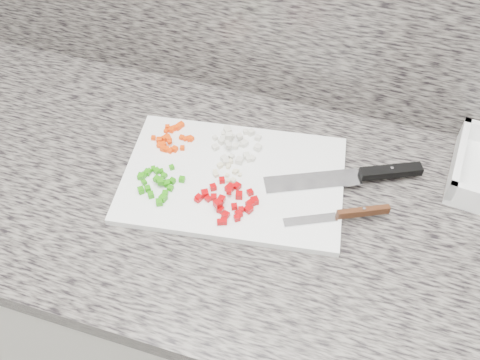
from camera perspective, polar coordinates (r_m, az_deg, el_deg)
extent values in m
cube|color=white|center=(1.40, 2.27, -14.38)|extent=(3.92, 0.62, 0.86)
cube|color=#655F59|center=(1.02, 3.03, -3.21)|extent=(3.96, 0.64, 0.04)
cube|color=white|center=(1.03, -0.73, 0.09)|extent=(0.45, 0.34, 0.01)
cube|color=#E53B04|center=(1.08, -8.18, 3.34)|extent=(0.01, 0.01, 0.01)
cube|color=#E53B04|center=(1.08, -7.80, 3.26)|extent=(0.01, 0.01, 0.01)
cube|color=#E53B04|center=(1.10, -9.22, 4.46)|extent=(0.01, 0.01, 0.01)
cube|color=#E53B04|center=(1.11, -7.34, 5.34)|extent=(0.01, 0.01, 0.01)
cube|color=#E53B04|center=(1.09, -5.43, 4.42)|extent=(0.01, 0.01, 0.01)
cube|color=#E53B04|center=(1.07, -6.98, 3.30)|extent=(0.01, 0.01, 0.01)
cube|color=#E53B04|center=(1.10, -7.77, 4.65)|extent=(0.01, 0.01, 0.01)
cube|color=#E53B04|center=(1.12, -7.75, 5.61)|extent=(0.01, 0.01, 0.01)
cube|color=#E53B04|center=(1.12, -6.65, 5.63)|extent=(0.01, 0.01, 0.01)
cube|color=#E53B04|center=(1.08, -7.32, 3.24)|extent=(0.01, 0.01, 0.01)
cube|color=#E53B04|center=(1.08, -7.54, 4.05)|extent=(0.01, 0.01, 0.01)
cube|color=#E53B04|center=(1.10, -8.02, 4.40)|extent=(0.02, 0.02, 0.01)
cube|color=#E53B04|center=(1.09, -8.60, 4.24)|extent=(0.01, 0.01, 0.01)
cube|color=#E53B04|center=(1.08, -7.60, 4.38)|extent=(0.01, 0.01, 0.01)
cube|color=#E53B04|center=(1.09, -5.27, 4.43)|extent=(0.01, 0.01, 0.01)
cube|color=#E53B04|center=(1.12, -6.29, 5.89)|extent=(0.01, 0.01, 0.01)
cube|color=#E53B04|center=(1.12, -7.06, 5.50)|extent=(0.01, 0.01, 0.01)
cube|color=#E53B04|center=(1.07, -7.47, 3.08)|extent=(0.01, 0.01, 0.01)
cube|color=#E53B04|center=(1.07, -6.17, 3.42)|extent=(0.01, 0.01, 0.01)
cube|color=#E53B04|center=(1.11, -7.89, 5.21)|extent=(0.01, 0.01, 0.01)
cube|color=#E53B04|center=(1.09, -5.88, 4.40)|extent=(0.01, 0.01, 0.01)
cube|color=#E53B04|center=(1.08, -8.20, 3.73)|extent=(0.02, 0.02, 0.01)
cube|color=#E53B04|center=(1.08, -8.52, 3.72)|extent=(0.01, 0.01, 0.01)
cube|color=#E53B04|center=(1.10, -6.23, 4.55)|extent=(0.01, 0.01, 0.01)
cube|color=beige|center=(1.05, -0.92, 2.52)|extent=(0.01, 0.01, 0.01)
cube|color=beige|center=(1.11, -1.40, 5.48)|extent=(0.01, 0.01, 0.01)
cube|color=beige|center=(1.07, -2.64, 3.53)|extent=(0.02, 0.02, 0.01)
cube|color=beige|center=(1.08, -1.97, 4.15)|extent=(0.02, 0.02, 0.01)
cube|color=beige|center=(1.07, -0.47, 3.64)|extent=(0.01, 0.01, 0.01)
cube|color=beige|center=(1.04, -0.07, 2.11)|extent=(0.01, 0.01, 0.01)
cube|color=beige|center=(1.08, -1.19, 4.72)|extent=(0.02, 0.02, 0.01)
cube|color=beige|center=(1.07, 1.91, 3.51)|extent=(0.02, 0.02, 0.01)
cube|color=beige|center=(1.08, 0.20, 3.82)|extent=(0.01, 0.01, 0.01)
cube|color=beige|center=(1.09, 1.93, 4.53)|extent=(0.01, 0.01, 0.01)
cube|color=beige|center=(1.05, 0.68, 2.63)|extent=(0.02, 0.02, 0.01)
cube|color=beige|center=(1.10, 1.13, 5.04)|extent=(0.01, 0.01, 0.01)
cube|color=beige|center=(1.05, 1.31, 2.33)|extent=(0.01, 0.01, 0.01)
cube|color=beige|center=(1.10, -1.75, 4.96)|extent=(0.01, 0.01, 0.01)
cube|color=beige|center=(1.04, -1.51, 1.97)|extent=(0.01, 0.01, 0.01)
cube|color=beige|center=(1.05, -1.66, 2.31)|extent=(0.02, 0.02, 0.01)
cube|color=beige|center=(1.07, -1.36, 3.98)|extent=(0.01, 0.01, 0.01)
cube|color=beige|center=(1.09, -0.85, 4.64)|extent=(0.01, 0.01, 0.01)
cube|color=beige|center=(1.06, -1.20, 3.69)|extent=(0.01, 0.01, 0.01)
cube|color=beige|center=(1.10, 1.20, 5.10)|extent=(0.02, 0.02, 0.01)
cube|color=beige|center=(1.08, 0.50, 3.96)|extent=(0.01, 0.01, 0.01)
cube|color=beige|center=(1.09, -2.66, 4.52)|extent=(0.01, 0.01, 0.01)
cube|color=beige|center=(1.10, 0.61, 5.17)|extent=(0.01, 0.01, 0.01)
cube|color=beige|center=(1.10, -1.32, 5.24)|extent=(0.02, 0.02, 0.01)
cube|color=beige|center=(1.05, 0.94, 2.25)|extent=(0.01, 0.01, 0.01)
cube|color=beige|center=(1.08, -0.05, 4.66)|extent=(0.02, 0.02, 0.01)
cube|color=beige|center=(1.09, -1.76, 4.50)|extent=(0.01, 0.01, 0.01)
cube|color=beige|center=(1.07, 0.42, 3.88)|extent=(0.02, 0.02, 0.01)
cube|color=#24860C|center=(1.00, -9.49, -1.58)|extent=(0.02, 0.02, 0.01)
cube|color=#24860C|center=(1.04, -10.24, 0.50)|extent=(0.01, 0.01, 0.01)
cube|color=#24860C|center=(1.04, -8.86, 0.98)|extent=(0.02, 0.02, 0.01)
cube|color=#24860C|center=(1.00, -7.99, -1.40)|extent=(0.01, 0.01, 0.01)
cube|color=#24860C|center=(1.04, -7.29, 1.36)|extent=(0.01, 0.01, 0.01)
cube|color=#24860C|center=(1.03, -10.50, 0.38)|extent=(0.01, 0.01, 0.01)
cube|color=#24860C|center=(1.02, -7.22, -0.10)|extent=(0.01, 0.01, 0.01)
cube|color=#24860C|center=(1.04, -9.65, 0.97)|extent=(0.01, 0.01, 0.01)
cube|color=#24860C|center=(1.04, -8.41, 0.95)|extent=(0.01, 0.01, 0.01)
cube|color=#24860C|center=(1.01, -8.83, 0.10)|extent=(0.01, 0.01, 0.01)
cube|color=#24860C|center=(1.02, -10.19, -0.25)|extent=(0.01, 0.01, 0.01)
cube|color=#24860C|center=(1.01, -10.52, -1.04)|extent=(0.02, 0.02, 0.01)
cube|color=#24860C|center=(1.01, -7.44, -0.86)|extent=(0.01, 0.01, 0.01)
cube|color=#24860C|center=(1.01, -9.83, -0.91)|extent=(0.01, 0.01, 0.01)
cube|color=#24860C|center=(0.99, -8.20, -1.90)|extent=(0.02, 0.02, 0.01)
cube|color=#24860C|center=(1.04, -9.85, 0.83)|extent=(0.01, 0.01, 0.01)
cube|color=#24860C|center=(1.05, -9.23, 1.22)|extent=(0.01, 0.01, 0.01)
cube|color=#24860C|center=(1.02, -6.21, 0.08)|extent=(0.01, 0.01, 0.01)
cube|color=#24860C|center=(1.01, -10.50, -1.21)|extent=(0.01, 0.01, 0.01)
cube|color=#24860C|center=(1.03, -8.10, 0.47)|extent=(0.01, 0.01, 0.01)
cube|color=#24860C|center=(0.99, -8.61, -2.35)|extent=(0.02, 0.02, 0.01)
cube|color=#24860C|center=(1.01, -7.81, -0.36)|extent=(0.02, 0.02, 0.01)
cube|color=#24860C|center=(1.01, -8.46, -0.17)|extent=(0.02, 0.02, 0.01)
cube|color=#A40206|center=(0.96, -0.15, -3.64)|extent=(0.02, 0.02, 0.01)
cube|color=#A40206|center=(0.98, 1.56, -2.24)|extent=(0.02, 0.02, 0.01)
cube|color=#A40206|center=(1.00, -0.98, -0.69)|extent=(0.01, 0.01, 0.01)
cube|color=#A40206|center=(0.95, -2.17, -4.50)|extent=(0.01, 0.01, 0.01)
cube|color=#A40206|center=(0.99, -2.81, -1.82)|extent=(0.01, 0.01, 0.01)
cube|color=#A40206|center=(0.97, 0.93, -3.12)|extent=(0.02, 0.02, 0.01)
cube|color=#A40206|center=(0.97, -1.98, -2.05)|extent=(0.01, 0.01, 0.01)
cube|color=#A40206|center=(0.99, 1.08, -1.33)|extent=(0.01, 0.01, 0.01)
cube|color=#A40206|center=(0.99, -4.42, -1.92)|extent=(0.01, 0.01, 0.01)
cube|color=#A40206|center=(0.98, -4.53, -2.06)|extent=(0.01, 0.01, 0.01)
cube|color=#A40206|center=(0.98, -1.16, -1.24)|extent=(0.01, 0.01, 0.01)
cube|color=#A40206|center=(1.00, -1.15, -0.91)|extent=(0.02, 0.02, 0.01)
cube|color=#A40206|center=(0.97, 0.10, -3.16)|extent=(0.01, 0.01, 0.01)
cube|color=#A40206|center=(0.99, -3.77, -1.45)|extent=(0.02, 0.02, 0.01)
cube|color=#A40206|center=(1.00, -2.88, -0.77)|extent=(0.02, 0.02, 0.01)
cube|color=#A40206|center=(0.99, -0.10, -1.64)|extent=(0.02, 0.02, 0.01)
cube|color=#A40206|center=(0.97, -0.62, -2.85)|extent=(0.01, 0.01, 0.01)
cube|color=#A40206|center=(1.01, -1.94, -0.02)|extent=(0.01, 0.01, 0.01)
cube|color=#A40206|center=(0.96, -0.33, -4.07)|extent=(0.01, 0.01, 0.01)
cube|color=#A40206|center=(0.96, -1.53, -3.72)|extent=(0.01, 0.01, 0.01)
cube|color=#A40206|center=(0.95, -1.74, -4.41)|extent=(0.01, 0.01, 0.01)
cube|color=#A40206|center=(0.97, 1.08, -2.56)|extent=(0.02, 0.02, 0.01)
cube|color=#A40206|center=(1.00, -0.31, -0.65)|extent=(0.02, 0.02, 0.01)
cube|color=#A40206|center=(0.98, -3.42, -2.00)|extent=(0.01, 0.01, 0.01)
cube|color=#A40206|center=(0.96, -2.38, -2.56)|extent=(0.02, 0.02, 0.01)
cube|color=#A40206|center=(0.97, -2.10, -3.19)|extent=(0.01, 0.01, 0.01)
cube|color=beige|center=(1.01, -1.23, -0.09)|extent=(0.01, 0.01, 0.01)
cube|color=beige|center=(1.04, -2.04, 1.65)|extent=(0.01, 0.01, 0.01)
cube|color=beige|center=(1.04, -2.17, 1.53)|extent=(0.01, 0.01, 0.01)
cube|color=beige|center=(1.04, -1.05, 1.97)|extent=(0.01, 0.01, 0.01)
cube|color=beige|center=(1.03, -0.29, 0.99)|extent=(0.01, 0.01, 0.01)
cube|color=beige|center=(1.04, -1.29, 1.41)|extent=(0.01, 0.01, 0.01)
cube|color=beige|center=(1.02, -1.38, 0.50)|extent=(0.01, 0.01, 0.01)
cube|color=beige|center=(1.02, -2.57, 0.59)|extent=(0.01, 0.01, 0.01)
cube|color=beige|center=(1.04, -1.24, 1.57)|extent=(0.01, 0.01, 0.01)
cube|color=beige|center=(1.03, -0.54, 0.88)|extent=(0.01, 0.01, 0.01)
cube|color=beige|center=(1.02, -0.01, 0.57)|extent=(0.01, 0.01, 0.00)
cube|color=beige|center=(1.01, -0.76, -0.03)|extent=(0.01, 0.01, 0.01)
cube|color=beige|center=(1.03, -2.68, 0.84)|extent=(0.01, 0.01, 0.01)
cube|color=#B8BABF|center=(1.02, 7.76, -0.11)|extent=(0.18, 0.11, 0.00)
cube|color=black|center=(1.06, 15.80, 0.90)|extent=(0.12, 0.07, 0.02)
cylinder|color=#B8BABF|center=(1.06, 15.90, 1.22)|extent=(0.01, 0.01, 0.00)
cube|color=#B8BABF|center=(0.97, 7.49, -4.25)|extent=(0.10, 0.06, 0.00)
cube|color=#441F11|center=(0.99, 13.00, -3.32)|extent=(0.09, 0.05, 0.02)
cylinder|color=#B8BABF|center=(0.98, 13.09, -3.00)|extent=(0.01, 0.01, 0.00)
cube|color=white|center=(1.11, 22.28, 2.21)|extent=(0.03, 0.19, 0.04)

